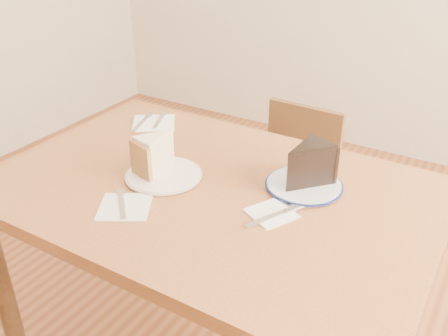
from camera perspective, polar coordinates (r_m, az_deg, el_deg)
table at (r=1.41m, az=-1.64°, el=-5.50°), size 1.20×0.80×0.75m
chair_far at (r=2.00m, az=7.30°, el=-2.76°), size 0.38×0.38×0.74m
plate_cream at (r=1.41m, az=-6.90°, el=-0.81°), size 0.21×0.21×0.01m
plate_navy at (r=1.37m, az=9.11°, el=-1.97°), size 0.20×0.20×0.01m
carrot_cake at (r=1.41m, az=-7.51°, el=1.59°), size 0.10×0.13×0.10m
chocolate_cake at (r=1.34m, az=9.24°, el=0.05°), size 0.14×0.16×0.10m
napkin_cream at (r=1.29m, az=-11.28°, el=-4.37°), size 0.17×0.17×0.00m
napkin_navy at (r=1.25m, az=5.43°, el=-5.18°), size 0.14×0.14×0.00m
napkin_spare at (r=1.75m, az=-8.03°, el=5.13°), size 0.20×0.20×0.00m
fork_cream at (r=1.30m, az=-11.60°, el=-4.05°), size 0.11×0.11×0.00m
knife_navy at (r=1.23m, az=5.75°, el=-5.44°), size 0.09×0.16×0.00m
fork_spare at (r=1.76m, az=-7.40°, el=5.42°), size 0.07×0.13×0.00m
knife_spare at (r=1.75m, az=-9.40°, el=5.11°), size 0.06×0.16×0.00m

